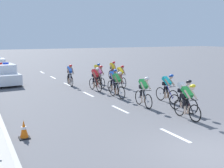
# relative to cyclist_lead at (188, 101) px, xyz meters

# --- Properties ---
(ground_plane) EXTENTS (160.00, 160.00, 0.00)m
(ground_plane) POSITION_rel_cyclist_lead_xyz_m (-1.75, -3.03, -0.79)
(ground_plane) COLOR #56565B
(lane_markings_centre) EXTENTS (0.14, 25.60, 0.01)m
(lane_markings_centre) POSITION_rel_cyclist_lead_xyz_m (-1.75, 6.66, -0.78)
(lane_markings_centre) COLOR white
(lane_markings_centre) RESTS_ON ground
(cyclist_lead) EXTENTS (0.43, 1.72, 1.56)m
(cyclist_lead) POSITION_rel_cyclist_lead_xyz_m (0.00, 0.00, 0.00)
(cyclist_lead) COLOR black
(cyclist_lead) RESTS_ON ground
(cyclist_second) EXTENTS (0.45, 1.72, 1.56)m
(cyclist_second) POSITION_rel_cyclist_lead_xyz_m (0.65, 0.96, 0.00)
(cyclist_second) COLOR black
(cyclist_second) RESTS_ON ground
(cyclist_third) EXTENTS (0.44, 1.72, 1.56)m
(cyclist_third) POSITION_rel_cyclist_lead_xyz_m (-0.46, 2.59, 0.00)
(cyclist_third) COLOR black
(cyclist_third) RESTS_ON ground
(cyclist_fourth) EXTENTS (0.44, 1.72, 1.56)m
(cyclist_fourth) POSITION_rel_cyclist_lead_xyz_m (1.19, 2.84, 0.00)
(cyclist_fourth) COLOR black
(cyclist_fourth) RESTS_ON ground
(cyclist_fifth) EXTENTS (0.43, 1.72, 1.56)m
(cyclist_fifth) POSITION_rel_cyclist_lead_xyz_m (-0.64, 5.03, 0.00)
(cyclist_fifth) COLOR black
(cyclist_fifth) RESTS_ON ground
(cyclist_sixth) EXTENTS (0.44, 1.72, 1.56)m
(cyclist_sixth) POSITION_rel_cyclist_lead_xyz_m (-0.29, 6.17, 0.00)
(cyclist_sixth) COLOR black
(cyclist_sixth) RESTS_ON ground
(cyclist_seventh) EXTENTS (0.44, 1.72, 1.56)m
(cyclist_seventh) POSITION_rel_cyclist_lead_xyz_m (-0.87, 7.57, 0.00)
(cyclist_seventh) COLOR black
(cyclist_seventh) RESTS_ON ground
(cyclist_eighth) EXTENTS (0.43, 1.72, 1.56)m
(cyclist_eighth) POSITION_rel_cyclist_lead_xyz_m (1.23, 8.00, 0.00)
(cyclist_eighth) COLOR black
(cyclist_eighth) RESTS_ON ground
(cyclist_ninth) EXTENTS (0.42, 1.72, 1.56)m
(cyclist_ninth) POSITION_rel_cyclist_lead_xyz_m (-0.15, 8.56, 0.00)
(cyclist_ninth) COLOR black
(cyclist_ninth) RESTS_ON ground
(cyclist_tenth) EXTENTS (0.42, 1.72, 1.56)m
(cyclist_tenth) POSITION_rel_cyclist_lead_xyz_m (0.44, 10.20, 0.00)
(cyclist_tenth) COLOR black
(cyclist_tenth) RESTS_ON ground
(cyclist_eleventh) EXTENTS (0.45, 1.72, 1.56)m
(cyclist_eleventh) POSITION_rel_cyclist_lead_xyz_m (-1.72, 10.15, 0.00)
(cyclist_eleventh) COLOR black
(cyclist_eleventh) RESTS_ON ground
(cyclist_twelfth) EXTENTS (0.45, 1.72, 1.56)m
(cyclist_twelfth) POSITION_rel_cyclist_lead_xyz_m (2.19, 11.10, 0.00)
(cyclist_twelfth) COLOR black
(cyclist_twelfth) RESTS_ON ground
(police_car_nearest) EXTENTS (2.26, 4.52, 1.59)m
(police_car_nearest) POSITION_rel_cyclist_lead_xyz_m (-5.93, 12.98, -0.11)
(police_car_nearest) COLOR silver
(police_car_nearest) RESTS_ON ground
(traffic_cone_near) EXTENTS (0.36, 0.36, 0.64)m
(traffic_cone_near) POSITION_rel_cyclist_lead_xyz_m (-6.51, 0.77, -0.48)
(traffic_cone_near) COLOR black
(traffic_cone_near) RESTS_ON ground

